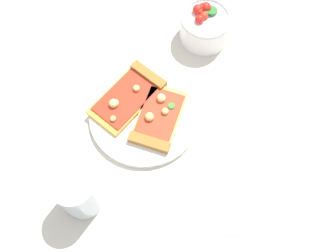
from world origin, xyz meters
The scene contains 7 objects.
ground_plane centered at (0.00, 0.00, 0.00)m, with size 2.40×2.40×0.00m, color beige.
plate centered at (-0.01, 0.02, 0.01)m, with size 0.23×0.23×0.01m, color silver.
pizza_slice_near centered at (-0.03, -0.01, 0.02)m, with size 0.16×0.13×0.02m.
pizza_slice_far centered at (0.03, 0.04, 0.02)m, with size 0.17×0.17×0.03m.
salad_bowl centered at (0.17, -0.14, 0.04)m, with size 0.11×0.11×0.08m.
soda_glass centered at (-0.17, 0.15, 0.05)m, with size 0.08×0.08×0.11m.
paper_napkin centered at (-0.20, -0.13, 0.00)m, with size 0.15×0.15×0.00m, color white.
Camera 1 is at (-0.37, 0.01, 0.76)m, focal length 43.31 mm.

